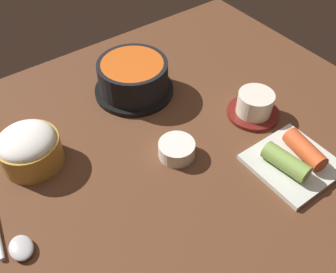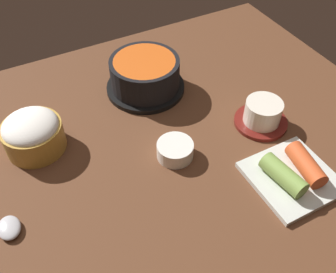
{
  "view_description": "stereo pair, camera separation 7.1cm",
  "coord_description": "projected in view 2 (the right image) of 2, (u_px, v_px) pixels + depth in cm",
  "views": [
    {
      "loc": [
        -26.95,
        -41.76,
        56.39
      ],
      "look_at": [
        2.0,
        -2.0,
        5.0
      ],
      "focal_mm": 40.85,
      "sensor_mm": 36.0,
      "label": 1
    },
    {
      "loc": [
        -20.92,
        -45.52,
        56.39
      ],
      "look_at": [
        2.0,
        -2.0,
        5.0
      ],
      "focal_mm": 40.85,
      "sensor_mm": 36.0,
      "label": 2
    }
  ],
  "objects": [
    {
      "name": "rice_bowl",
      "position": [
        33.0,
        133.0,
        0.71
      ],
      "size": [
        11.22,
        11.22,
        7.44
      ],
      "color": "#B78C38",
      "rests_on": "dining_table"
    },
    {
      "name": "spoon",
      "position": [
        3.0,
        216.0,
        0.62
      ],
      "size": [
        5.14,
        19.12,
        1.35
      ],
      "color": "#B7B7BC",
      "rests_on": "dining_table"
    },
    {
      "name": "kimchi_plate",
      "position": [
        293.0,
        174.0,
        0.67
      ],
      "size": [
        14.31,
        14.31,
        4.35
      ],
      "color": "silver",
      "rests_on": "dining_table"
    },
    {
      "name": "dining_table",
      "position": [
        154.0,
        148.0,
        0.75
      ],
      "size": [
        100.0,
        76.0,
        2.0
      ],
      "primitive_type": "cube",
      "color": "#56331E",
      "rests_on": "ground"
    },
    {
      "name": "tea_cup_with_saucer",
      "position": [
        262.0,
        114.0,
        0.76
      ],
      "size": [
        10.75,
        10.75,
        5.42
      ],
      "color": "maroon",
      "rests_on": "dining_table"
    },
    {
      "name": "banchan_cup_center",
      "position": [
        175.0,
        150.0,
        0.71
      ],
      "size": [
        6.85,
        6.85,
        3.04
      ],
      "color": "white",
      "rests_on": "dining_table"
    },
    {
      "name": "stone_pot",
      "position": [
        145.0,
        75.0,
        0.83
      ],
      "size": [
        17.28,
        17.28,
        7.58
      ],
      "color": "black",
      "rests_on": "dining_table"
    }
  ]
}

